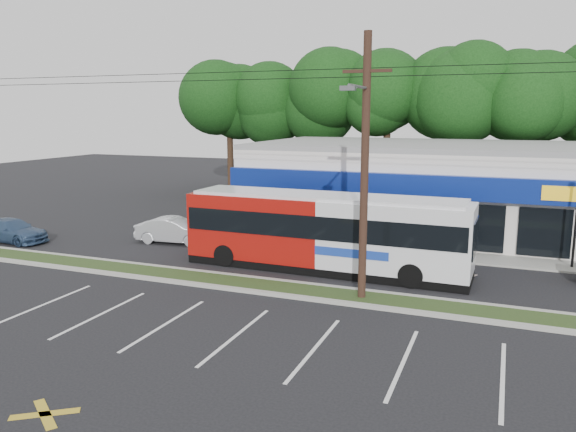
{
  "coord_description": "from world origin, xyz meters",
  "views": [
    {
      "loc": [
        7.96,
        -19.37,
        7.12
      ],
      "look_at": [
        -1.64,
        5.0,
        2.29
      ],
      "focal_mm": 35.0,
      "sensor_mm": 36.0,
      "label": 1
    }
  ],
  "objects_px": {
    "car_silver": "(175,230)",
    "pedestrian_b": "(468,254)",
    "metrobus": "(325,230)",
    "pedestrian_a": "(430,250)",
    "car_blue": "(12,231)",
    "utility_pole": "(360,160)"
  },
  "relations": [
    {
      "from": "pedestrian_b",
      "to": "car_blue",
      "type": "bearing_deg",
      "value": 22.9
    },
    {
      "from": "car_blue",
      "to": "pedestrian_a",
      "type": "bearing_deg",
      "value": -78.33
    },
    {
      "from": "metrobus",
      "to": "car_silver",
      "type": "xyz_separation_m",
      "value": [
        -9.39,
        2.08,
        -1.14
      ]
    },
    {
      "from": "car_silver",
      "to": "car_blue",
      "type": "distance_m",
      "value": 9.18
    },
    {
      "from": "metrobus",
      "to": "car_blue",
      "type": "distance_m",
      "value": 18.11
    },
    {
      "from": "utility_pole",
      "to": "pedestrian_a",
      "type": "xyz_separation_m",
      "value": [
        1.94,
        6.09,
        -4.65
      ]
    },
    {
      "from": "car_silver",
      "to": "pedestrian_b",
      "type": "height_order",
      "value": "pedestrian_b"
    },
    {
      "from": "metrobus",
      "to": "car_silver",
      "type": "relative_size",
      "value": 3.04
    },
    {
      "from": "metrobus",
      "to": "pedestrian_a",
      "type": "distance_m",
      "value": 5.17
    },
    {
      "from": "car_silver",
      "to": "pedestrian_b",
      "type": "bearing_deg",
      "value": -97.82
    },
    {
      "from": "utility_pole",
      "to": "metrobus",
      "type": "xyz_separation_m",
      "value": [
        -2.44,
        3.57,
        -3.56
      ]
    },
    {
      "from": "car_silver",
      "to": "pedestrian_b",
      "type": "distance_m",
      "value": 15.57
    },
    {
      "from": "utility_pole",
      "to": "car_blue",
      "type": "height_order",
      "value": "utility_pole"
    },
    {
      "from": "utility_pole",
      "to": "car_silver",
      "type": "bearing_deg",
      "value": 154.46
    },
    {
      "from": "utility_pole",
      "to": "pedestrian_a",
      "type": "bearing_deg",
      "value": 72.3
    },
    {
      "from": "metrobus",
      "to": "pedestrian_a",
      "type": "height_order",
      "value": "metrobus"
    },
    {
      "from": "metrobus",
      "to": "car_silver",
      "type": "bearing_deg",
      "value": 168.48
    },
    {
      "from": "car_blue",
      "to": "pedestrian_b",
      "type": "relative_size",
      "value": 2.3
    },
    {
      "from": "metrobus",
      "to": "pedestrian_b",
      "type": "bearing_deg",
      "value": 14.65
    },
    {
      "from": "car_silver",
      "to": "pedestrian_a",
      "type": "xyz_separation_m",
      "value": [
        13.77,
        0.43,
        0.05
      ]
    },
    {
      "from": "car_blue",
      "to": "metrobus",
      "type": "bearing_deg",
      "value": -84.06
    },
    {
      "from": "pedestrian_a",
      "to": "pedestrian_b",
      "type": "relative_size",
      "value": 0.8
    }
  ]
}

